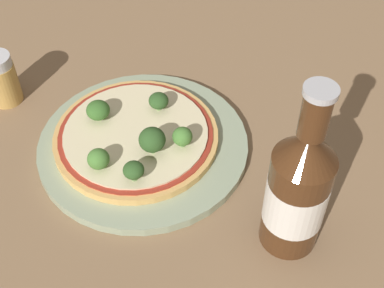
{
  "coord_description": "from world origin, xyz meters",
  "views": [
    {
      "loc": [
        0.34,
        -0.32,
        0.49
      ],
      "look_at": [
        0.08,
        -0.02,
        0.06
      ],
      "focal_mm": 50.0,
      "sensor_mm": 36.0,
      "label": 1
    }
  ],
  "objects": [
    {
      "name": "plate",
      "position": [
        -0.0,
        -0.02,
        0.01
      ],
      "size": [
        0.26,
        0.26,
        0.01
      ],
      "color": "#93A384",
      "rests_on": "ground_plane"
    },
    {
      "name": "pizza",
      "position": [
        -0.01,
        -0.02,
        0.02
      ],
      "size": [
        0.2,
        0.2,
        0.01
      ],
      "color": "tan",
      "rests_on": "plate"
    },
    {
      "name": "broccoli_floret_2",
      "position": [
        0.05,
        -0.0,
        0.04
      ],
      "size": [
        0.02,
        0.02,
        0.03
      ],
      "color": "#6B8E51",
      "rests_on": "pizza"
    },
    {
      "name": "beer_bottle",
      "position": [
        0.21,
        -0.01,
        0.08
      ],
      "size": [
        0.06,
        0.06,
        0.21
      ],
      "color": "#472814",
      "rests_on": "ground_plane"
    },
    {
      "name": "broccoli_floret_5",
      "position": [
        0.04,
        -0.07,
        0.04
      ],
      "size": [
        0.02,
        0.02,
        0.02
      ],
      "color": "#6B8E51",
      "rests_on": "pizza"
    },
    {
      "name": "pepper_shaker",
      "position": [
        -0.2,
        -0.07,
        0.04
      ],
      "size": [
        0.04,
        0.04,
        0.07
      ],
      "color": "tan",
      "rests_on": "ground_plane"
    },
    {
      "name": "ground_plane",
      "position": [
        0.0,
        0.0,
        0.0
      ],
      "size": [
        3.0,
        3.0,
        0.0
      ],
      "primitive_type": "plane",
      "color": "#846647"
    },
    {
      "name": "broccoli_floret_0",
      "position": [
        -0.0,
        -0.09,
        0.04
      ],
      "size": [
        0.03,
        0.03,
        0.03
      ],
      "color": "#6B8E51",
      "rests_on": "pizza"
    },
    {
      "name": "broccoli_floret_4",
      "position": [
        -0.01,
        0.03,
        0.04
      ],
      "size": [
        0.03,
        0.03,
        0.02
      ],
      "color": "#6B8E51",
      "rests_on": "pizza"
    },
    {
      "name": "broccoli_floret_3",
      "position": [
        -0.06,
        -0.03,
        0.04
      ],
      "size": [
        0.03,
        0.03,
        0.03
      ],
      "color": "#6B8E51",
      "rests_on": "pizza"
    },
    {
      "name": "broccoli_floret_1",
      "position": [
        0.03,
        -0.03,
        0.05
      ],
      "size": [
        0.03,
        0.03,
        0.03
      ],
      "color": "#6B8E51",
      "rests_on": "pizza"
    }
  ]
}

